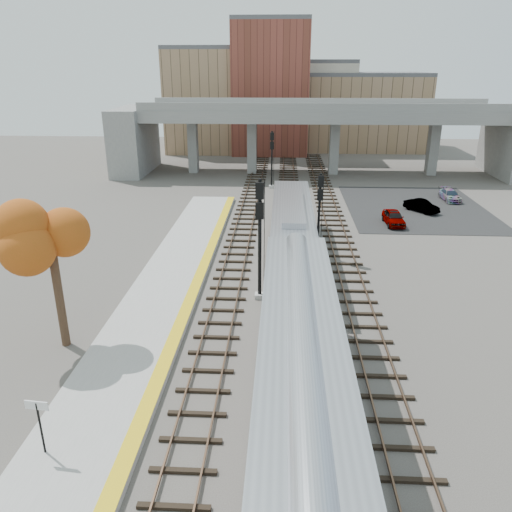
% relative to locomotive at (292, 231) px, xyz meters
% --- Properties ---
extents(ground, '(160.00, 160.00, 0.00)m').
position_rel_locomotive_xyz_m(ground, '(-1.00, -12.56, -2.28)').
color(ground, '#47423D').
rests_on(ground, ground).
extents(platform, '(4.50, 60.00, 0.35)m').
position_rel_locomotive_xyz_m(platform, '(-8.25, -12.56, -2.10)').
color(platform, '#9E9E99').
rests_on(platform, ground).
extents(yellow_strip, '(0.70, 60.00, 0.01)m').
position_rel_locomotive_xyz_m(yellow_strip, '(-6.35, -12.56, -1.92)').
color(yellow_strip, yellow).
rests_on(yellow_strip, platform).
extents(tracks, '(10.70, 95.00, 0.25)m').
position_rel_locomotive_xyz_m(tracks, '(-0.07, -0.06, -2.20)').
color(tracks, black).
rests_on(tracks, ground).
extents(overpass, '(54.00, 12.00, 9.50)m').
position_rel_locomotive_xyz_m(overpass, '(3.92, 32.44, 3.53)').
color(overpass, slate).
rests_on(overpass, ground).
extents(buildings_far, '(43.00, 21.00, 20.60)m').
position_rel_locomotive_xyz_m(buildings_far, '(0.26, 54.01, 5.60)').
color(buildings_far, '#967657').
rests_on(buildings_far, ground).
extents(parking_lot, '(14.00, 18.00, 0.04)m').
position_rel_locomotive_xyz_m(parking_lot, '(13.00, 15.44, -2.26)').
color(parking_lot, black).
rests_on(parking_lot, ground).
extents(locomotive, '(3.02, 19.05, 4.10)m').
position_rel_locomotive_xyz_m(locomotive, '(0.00, 0.00, 0.00)').
color(locomotive, '#A8AAB2').
rests_on(locomotive, ground).
extents(coach, '(3.03, 25.00, 5.00)m').
position_rel_locomotive_xyz_m(coach, '(-0.00, -22.61, 0.52)').
color(coach, '#A8AAB2').
rests_on(coach, ground).
extents(signal_mast_near, '(0.60, 0.64, 7.66)m').
position_rel_locomotive_xyz_m(signal_mast_near, '(-2.10, -6.87, 1.63)').
color(signal_mast_near, '#9E9E99').
rests_on(signal_mast_near, ground).
extents(signal_mast_mid, '(0.60, 0.64, 6.43)m').
position_rel_locomotive_xyz_m(signal_mast_mid, '(2.00, 0.91, 0.79)').
color(signal_mast_mid, '#9E9E99').
rests_on(signal_mast_mid, ground).
extents(signal_mast_far, '(0.60, 0.64, 6.68)m').
position_rel_locomotive_xyz_m(signal_mast_far, '(-2.10, 23.41, 0.96)').
color(signal_mast_far, '#9E9E99').
rests_on(signal_mast_far, ground).
extents(station_sign, '(0.90, 0.14, 2.27)m').
position_rel_locomotive_xyz_m(station_sign, '(-9.44, -21.07, -0.30)').
color(station_sign, black).
rests_on(station_sign, platform).
extents(tree, '(3.60, 3.60, 8.17)m').
position_rel_locomotive_xyz_m(tree, '(-12.06, -12.97, 3.79)').
color(tree, '#382619').
rests_on(tree, ground).
extents(car_a, '(1.71, 3.97, 1.34)m').
position_rel_locomotive_xyz_m(car_a, '(9.48, 9.27, -1.57)').
color(car_a, '#99999E').
rests_on(car_a, parking_lot).
extents(car_b, '(3.22, 3.68, 1.20)m').
position_rel_locomotive_xyz_m(car_b, '(13.15, 13.75, -1.64)').
color(car_b, '#99999E').
rests_on(car_b, parking_lot).
extents(car_c, '(1.73, 3.99, 1.14)m').
position_rel_locomotive_xyz_m(car_c, '(17.39, 18.49, -1.67)').
color(car_c, '#99999E').
rests_on(car_c, parking_lot).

